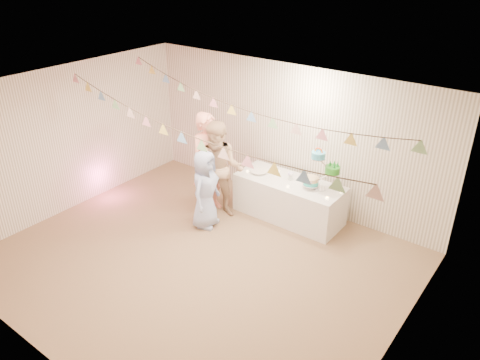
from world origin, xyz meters
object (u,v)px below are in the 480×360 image
Objects in this scene: person_adult_a at (208,163)px; person_adult_b at (220,170)px; table at (289,199)px; cake_stand at (321,169)px; person_child at (205,189)px.

person_adult_b is (0.29, -0.05, -0.05)m from person_adult_a.
table is 1.09× the size of person_adult_b.
person_adult_b is at bearing -147.01° from table.
person_adult_b is at bearing -84.90° from person_adult_a.
person_adult_a is at bearing -160.26° from cake_stand.
person_child is at bearing -132.54° from table.
table is at bearing -50.80° from person_adult_a.
person_adult_b is (-1.57, -0.71, -0.21)m from cake_stand.
person_adult_b is at bearing -9.90° from person_child.
person_child is (-1.55, -1.14, -0.40)m from cake_stand.
person_adult_a reaches higher than person_child.
person_child reaches higher than table.
cake_stand is 0.50× the size of person_child.
table is 0.92m from cake_stand.
person_child is (-1.00, -1.09, 0.34)m from table.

